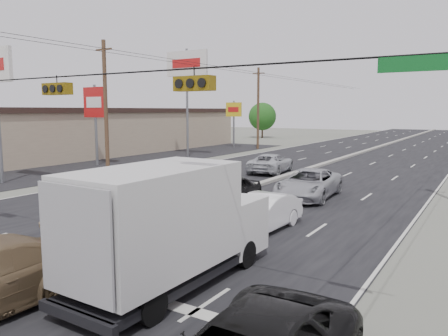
{
  "coord_description": "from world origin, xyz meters",
  "views": [
    {
      "loc": [
        12.64,
        -8.55,
        4.83
      ],
      "look_at": [
        2.22,
        8.23,
        2.2
      ],
      "focal_mm": 35.0,
      "sensor_mm": 36.0,
      "label": 1
    }
  ],
  "objects_px": {
    "box_truck": "(171,225)",
    "red_sedan": "(162,213)",
    "queue_car_b": "(262,213)",
    "pole_sign_far": "(234,113)",
    "queue_car_c": "(309,184)",
    "queue_car_a": "(225,192)",
    "pole_sign_mid": "(95,107)",
    "pole_sign_billboard": "(187,70)",
    "tree_left_far": "(262,116)",
    "oncoming_near": "(153,178)",
    "utility_pole_left_b": "(106,106)",
    "oncoming_far": "(271,163)",
    "utility_pole_left_c": "(258,108)"
  },
  "relations": [
    {
      "from": "pole_sign_far",
      "to": "queue_car_b",
      "type": "bearing_deg",
      "value": -57.77
    },
    {
      "from": "pole_sign_far",
      "to": "oncoming_near",
      "type": "relative_size",
      "value": 1.26
    },
    {
      "from": "tree_left_far",
      "to": "queue_car_b",
      "type": "xyz_separation_m",
      "value": [
        26.93,
        -53.19,
        -2.99
      ]
    },
    {
      "from": "queue_car_b",
      "to": "oncoming_near",
      "type": "bearing_deg",
      "value": 157.6
    },
    {
      "from": "red_sedan",
      "to": "queue_car_b",
      "type": "relative_size",
      "value": 0.94
    },
    {
      "from": "tree_left_far",
      "to": "utility_pole_left_c",
      "type": "bearing_deg",
      "value": -64.59
    },
    {
      "from": "oncoming_near",
      "to": "queue_car_c",
      "type": "bearing_deg",
      "value": -157.78
    },
    {
      "from": "box_truck",
      "to": "red_sedan",
      "type": "relative_size",
      "value": 1.62
    },
    {
      "from": "red_sedan",
      "to": "queue_car_c",
      "type": "distance_m",
      "value": 9.65
    },
    {
      "from": "utility_pole_left_b",
      "to": "queue_car_b",
      "type": "height_order",
      "value": "utility_pole_left_b"
    },
    {
      "from": "queue_car_b",
      "to": "box_truck",
      "type": "bearing_deg",
      "value": -83.21
    },
    {
      "from": "queue_car_b",
      "to": "pole_sign_far",
      "type": "bearing_deg",
      "value": 125.28
    },
    {
      "from": "queue_car_c",
      "to": "tree_left_far",
      "type": "bearing_deg",
      "value": 115.64
    },
    {
      "from": "queue_car_a",
      "to": "oncoming_far",
      "type": "distance_m",
      "value": 12.59
    },
    {
      "from": "tree_left_far",
      "to": "box_truck",
      "type": "bearing_deg",
      "value": -65.33
    },
    {
      "from": "oncoming_far",
      "to": "pole_sign_billboard",
      "type": "bearing_deg",
      "value": -33.3
    },
    {
      "from": "pole_sign_billboard",
      "to": "pole_sign_far",
      "type": "relative_size",
      "value": 1.83
    },
    {
      "from": "pole_sign_billboard",
      "to": "pole_sign_mid",
      "type": "bearing_deg",
      "value": -104.04
    },
    {
      "from": "red_sedan",
      "to": "oncoming_far",
      "type": "relative_size",
      "value": 0.78
    },
    {
      "from": "queue_car_b",
      "to": "oncoming_far",
      "type": "bearing_deg",
      "value": 117.56
    },
    {
      "from": "red_sedan",
      "to": "pole_sign_far",
      "type": "bearing_deg",
      "value": 119.73
    },
    {
      "from": "utility_pole_left_c",
      "to": "oncoming_near",
      "type": "height_order",
      "value": "utility_pole_left_c"
    },
    {
      "from": "red_sedan",
      "to": "queue_car_b",
      "type": "distance_m",
      "value": 4.07
    },
    {
      "from": "utility_pole_left_b",
      "to": "pole_sign_mid",
      "type": "xyz_separation_m",
      "value": [
        -4.5,
        3.0,
        0.01
      ]
    },
    {
      "from": "box_truck",
      "to": "oncoming_near",
      "type": "distance_m",
      "value": 15.08
    },
    {
      "from": "tree_left_far",
      "to": "box_truck",
      "type": "relative_size",
      "value": 0.91
    },
    {
      "from": "pole_sign_mid",
      "to": "queue_car_c",
      "type": "bearing_deg",
      "value": -10.65
    },
    {
      "from": "utility_pole_left_c",
      "to": "queue_car_b",
      "type": "distance_m",
      "value": 37.74
    },
    {
      "from": "box_truck",
      "to": "red_sedan",
      "type": "bearing_deg",
      "value": 133.43
    },
    {
      "from": "queue_car_c",
      "to": "pole_sign_mid",
      "type": "bearing_deg",
      "value": 165.39
    },
    {
      "from": "tree_left_far",
      "to": "oncoming_near",
      "type": "relative_size",
      "value": 1.28
    },
    {
      "from": "tree_left_far",
      "to": "queue_car_b",
      "type": "distance_m",
      "value": 59.69
    },
    {
      "from": "box_truck",
      "to": "queue_car_c",
      "type": "height_order",
      "value": "box_truck"
    },
    {
      "from": "box_truck",
      "to": "queue_car_a",
      "type": "relative_size",
      "value": 1.48
    },
    {
      "from": "queue_car_a",
      "to": "oncoming_near",
      "type": "height_order",
      "value": "queue_car_a"
    },
    {
      "from": "oncoming_far",
      "to": "oncoming_near",
      "type": "bearing_deg",
      "value": 66.66
    },
    {
      "from": "queue_car_b",
      "to": "oncoming_near",
      "type": "distance_m",
      "value": 10.9
    },
    {
      "from": "pole_sign_mid",
      "to": "pole_sign_far",
      "type": "relative_size",
      "value": 1.17
    },
    {
      "from": "pole_sign_mid",
      "to": "oncoming_far",
      "type": "relative_size",
      "value": 1.32
    },
    {
      "from": "utility_pole_left_b",
      "to": "pole_sign_mid",
      "type": "relative_size",
      "value": 1.43
    },
    {
      "from": "utility_pole_left_b",
      "to": "queue_car_c",
      "type": "relative_size",
      "value": 1.76
    },
    {
      "from": "utility_pole_left_c",
      "to": "utility_pole_left_b",
      "type": "bearing_deg",
      "value": -90.0
    },
    {
      "from": "pole_sign_billboard",
      "to": "pole_sign_far",
      "type": "xyz_separation_m",
      "value": [
        -1.5,
        12.0,
        -4.46
      ]
    },
    {
      "from": "pole_sign_mid",
      "to": "oncoming_far",
      "type": "bearing_deg",
      "value": 14.23
    },
    {
      "from": "pole_sign_mid",
      "to": "oncoming_far",
      "type": "xyz_separation_m",
      "value": [
        15.08,
        3.82,
        -4.38
      ]
    },
    {
      "from": "oncoming_near",
      "to": "tree_left_far",
      "type": "bearing_deg",
      "value": -64.05
    },
    {
      "from": "queue_car_c",
      "to": "pole_sign_billboard",
      "type": "bearing_deg",
      "value": 139.15
    },
    {
      "from": "pole_sign_billboard",
      "to": "queue_car_c",
      "type": "xyz_separation_m",
      "value": [
        18.61,
        -13.97,
        -8.08
      ]
    },
    {
      "from": "oncoming_far",
      "to": "utility_pole_left_c",
      "type": "bearing_deg",
      "value": -66.95
    },
    {
      "from": "red_sedan",
      "to": "oncoming_near",
      "type": "distance_m",
      "value": 9.23
    }
  ]
}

